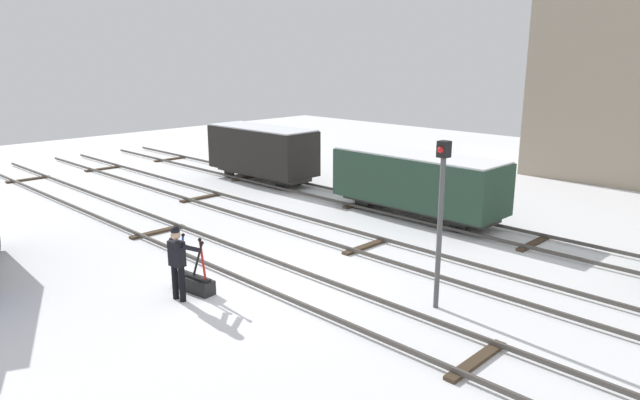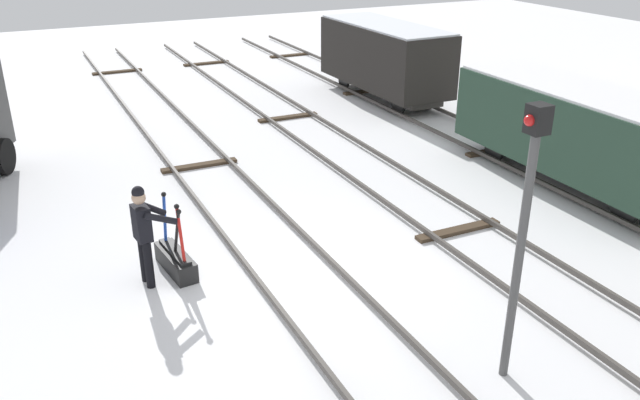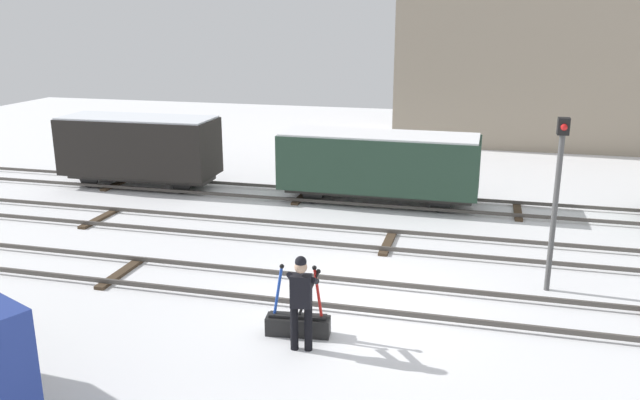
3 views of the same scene
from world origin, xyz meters
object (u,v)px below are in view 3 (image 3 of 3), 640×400
Objects in this scene: freight_car_mid_siding at (379,163)px; freight_car_far_end at (139,147)px; rail_worker at (301,296)px; signal_post at (557,188)px; switch_lever_frame at (298,323)px.

freight_car_mid_siding is 8.63m from freight_car_far_end.
rail_worker is 0.47× the size of signal_post.
switch_lever_frame is at bearing -144.86° from signal_post.
freight_car_far_end reaches higher than freight_car_mid_siding.
rail_worker is 6.21m from signal_post.
signal_post is at bearing 28.40° from switch_lever_frame.
switch_lever_frame is 0.23× the size of freight_car_mid_siding.
switch_lever_frame is at bearing -48.73° from freight_car_far_end.
switch_lever_frame is 6.29m from signal_post.
switch_lever_frame is at bearing -89.50° from freight_car_mid_siding.
freight_car_far_end is (-8.63, -0.00, 0.11)m from freight_car_mid_siding.
signal_post reaches higher than rail_worker.
signal_post is at bearing -25.29° from freight_car_far_end.
signal_post is 7.80m from freight_car_mid_siding.
signal_post reaches higher than freight_car_far_end.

